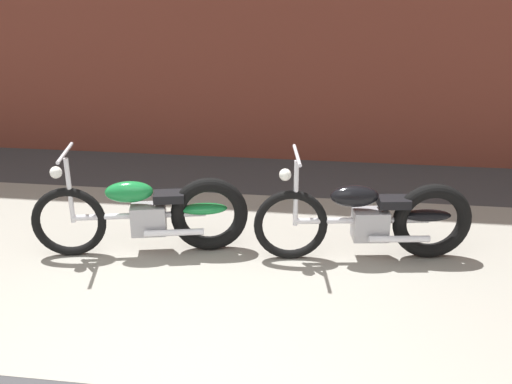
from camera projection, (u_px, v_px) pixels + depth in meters
The scene contains 3 objects.
sidewalk_slab at pixel (227, 263), 5.30m from camera, with size 36.00×3.50×0.01m, color gray.
motorcycle_green at pixel (157, 213), 5.38m from camera, with size 1.98×0.72×1.03m.
motorcycle_black at pixel (379, 219), 5.27m from camera, with size 2.00×0.60×1.03m.
Camera 1 is at (0.90, -2.88, 2.52)m, focal length 40.43 mm.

